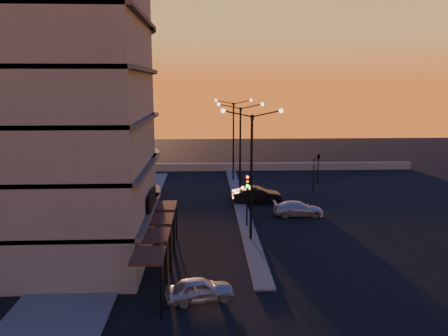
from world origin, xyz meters
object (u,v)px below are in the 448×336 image
(streetlamp_mid, at_px, (240,145))
(car_wagon, at_px, (298,209))
(traffic_light_main, at_px, (247,192))
(car_hatchback, at_px, (200,289))
(car_sedan, at_px, (257,195))

(streetlamp_mid, distance_m, car_wagon, 8.02)
(traffic_light_main, bearing_deg, streetlamp_mid, 90.00)
(car_hatchback, distance_m, car_sedan, 19.67)
(car_sedan, bearing_deg, car_hatchback, 162.93)
(traffic_light_main, relative_size, car_wagon, 0.99)
(streetlamp_mid, height_order, car_sedan, streetlamp_mid)
(streetlamp_mid, height_order, car_hatchback, streetlamp_mid)
(car_sedan, distance_m, car_wagon, 5.31)
(car_hatchback, bearing_deg, streetlamp_mid, -23.62)
(streetlamp_mid, relative_size, car_wagon, 2.22)
(car_wagon, bearing_deg, car_hatchback, 152.41)
(car_hatchback, relative_size, car_sedan, 0.76)
(traffic_light_main, distance_m, car_hatchback, 12.44)
(car_hatchback, height_order, car_wagon, car_wagon)
(car_sedan, bearing_deg, car_wagon, -146.29)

